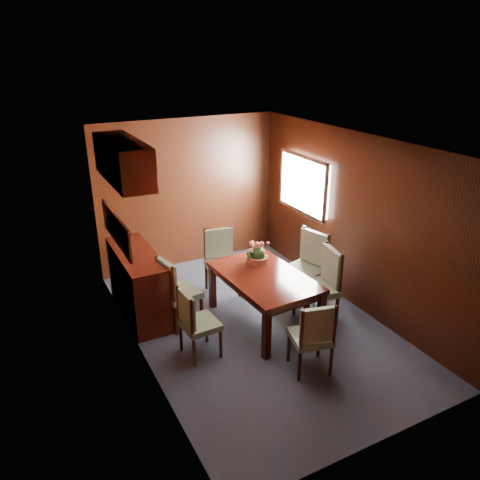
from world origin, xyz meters
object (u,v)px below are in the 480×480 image
sideboard (139,283)px  dining_table (264,282)px  flower_centerpiece (258,252)px  chair_right_near (322,281)px  chair_left_near (194,320)px  chair_head (313,334)px

sideboard → dining_table: bearing=-35.1°
dining_table → flower_centerpiece: flower_centerpiece is taller
dining_table → chair_right_near: 0.76m
chair_left_near → chair_right_near: chair_right_near is taller
chair_head → flower_centerpiece: flower_centerpiece is taller
dining_table → flower_centerpiece: bearing=70.4°
chair_head → flower_centerpiece: (0.15, 1.52, 0.34)m
chair_head → flower_centerpiece: 1.57m
chair_left_near → chair_right_near: (1.78, -0.04, 0.09)m
sideboard → dining_table: (1.38, -0.97, 0.15)m
chair_right_near → dining_table: bearing=77.0°
chair_left_near → chair_right_near: size_ratio=0.84×
chair_head → sideboard: bearing=135.9°
chair_left_near → chair_right_near: 1.78m
dining_table → chair_head: (-0.04, -1.15, -0.10)m
sideboard → chair_right_near: 2.45m
dining_table → chair_right_near: chair_right_near is taller
chair_head → chair_left_near: bearing=153.4°
sideboard → dining_table: 1.70m
dining_table → sideboard: bearing=141.9°
chair_left_near → flower_centerpiece: flower_centerpiece is taller
dining_table → flower_centerpiece: 0.46m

